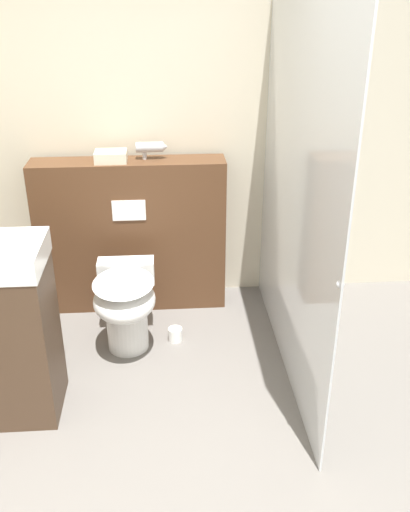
% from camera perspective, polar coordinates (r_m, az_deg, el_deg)
% --- Properties ---
extents(wall_back, '(8.00, 0.06, 2.50)m').
position_cam_1_polar(wall_back, '(3.96, -1.76, 12.89)').
color(wall_back, beige).
rests_on(wall_back, ground_plane).
extents(partition_panel, '(1.29, 0.25, 1.07)m').
position_cam_1_polar(partition_panel, '(4.00, -7.34, 2.05)').
color(partition_panel, '#51331E').
rests_on(partition_panel, ground_plane).
extents(shower_glass, '(0.04, 1.85, 2.12)m').
position_cam_1_polar(shower_glass, '(3.17, 8.93, 5.64)').
color(shower_glass, silver).
rests_on(shower_glass, ground_plane).
extents(toilet, '(0.38, 0.56, 0.53)m').
position_cam_1_polar(toilet, '(3.57, -7.95, -4.75)').
color(toilet, white).
rests_on(toilet, ground_plane).
extents(sink_vanity, '(0.55, 0.41, 1.14)m').
position_cam_1_polar(sink_vanity, '(3.17, -19.80, -7.08)').
color(sink_vanity, '#473323').
rests_on(sink_vanity, ground_plane).
extents(hair_drier, '(0.21, 0.07, 0.11)m').
position_cam_1_polar(hair_drier, '(3.81, -5.43, 10.76)').
color(hair_drier, '#B7B7BC').
rests_on(hair_drier, partition_panel).
extents(folded_towel, '(0.21, 0.16, 0.07)m').
position_cam_1_polar(folded_towel, '(3.80, -9.39, 9.80)').
color(folded_towel, beige).
rests_on(folded_towel, partition_panel).
extents(spare_toilet_roll, '(0.09, 0.09, 0.09)m').
position_cam_1_polar(spare_toilet_roll, '(3.78, -2.99, -7.84)').
color(spare_toilet_roll, white).
rests_on(spare_toilet_roll, ground_plane).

